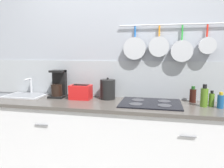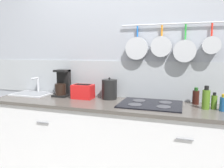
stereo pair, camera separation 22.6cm
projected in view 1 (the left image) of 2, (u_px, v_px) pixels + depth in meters
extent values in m
cube|color=#999EA8|center=(122.00, 63.00, 2.55)|extent=(7.20, 0.06, 2.60)
cube|color=#9EA3A8|center=(122.00, 79.00, 2.57)|extent=(7.20, 0.07, 0.43)
cylinder|color=#B7BABF|center=(180.00, 24.00, 2.30)|extent=(1.29, 0.02, 0.02)
cylinder|color=#1959B2|center=(135.00, 32.00, 2.42)|extent=(0.02, 0.02, 0.12)
cylinder|color=#B7BABF|center=(135.00, 48.00, 2.42)|extent=(0.25, 0.05, 0.25)
cylinder|color=orange|center=(159.00, 31.00, 2.36)|extent=(0.02, 0.02, 0.12)
cylinder|color=#B7BABF|center=(159.00, 47.00, 2.36)|extent=(0.22, 0.04, 0.22)
cylinder|color=green|center=(182.00, 33.00, 2.31)|extent=(0.02, 0.02, 0.16)
cylinder|color=#B7BABF|center=(182.00, 51.00, 2.31)|extent=(0.23, 0.06, 0.23)
cylinder|color=red|center=(207.00, 31.00, 2.25)|extent=(0.02, 0.02, 0.13)
cylinder|color=#B7BABF|center=(207.00, 46.00, 2.24)|extent=(0.17, 0.07, 0.17)
cube|color=silver|center=(116.00, 145.00, 2.34)|extent=(2.78, 0.57, 0.86)
cylinder|color=slate|center=(41.00, 125.00, 2.17)|extent=(0.14, 0.01, 0.01)
cylinder|color=slate|center=(188.00, 136.00, 1.87)|extent=(0.14, 0.01, 0.01)
cube|color=#4C4742|center=(116.00, 105.00, 2.28)|extent=(2.82, 0.61, 0.03)
cube|color=#B7BABF|center=(26.00, 96.00, 2.64)|extent=(0.46, 0.33, 0.01)
cube|color=slate|center=(26.00, 95.00, 2.64)|extent=(0.39, 0.26, 0.00)
cylinder|color=#B7BABF|center=(31.00, 86.00, 2.74)|extent=(0.03, 0.03, 0.21)
cylinder|color=#B7BABF|center=(28.00, 79.00, 2.67)|extent=(0.02, 0.13, 0.02)
cube|color=black|center=(58.00, 96.00, 2.57)|extent=(0.18, 0.18, 0.02)
cube|color=black|center=(60.00, 83.00, 2.60)|extent=(0.16, 0.06, 0.32)
cylinder|color=black|center=(57.00, 90.00, 2.54)|extent=(0.13, 0.13, 0.13)
cube|color=black|center=(58.00, 71.00, 2.54)|extent=(0.16, 0.14, 0.02)
cube|color=red|center=(81.00, 92.00, 2.46)|extent=(0.24, 0.16, 0.16)
cube|color=black|center=(80.00, 85.00, 2.42)|extent=(0.18, 0.03, 0.00)
cube|color=black|center=(81.00, 85.00, 2.48)|extent=(0.18, 0.03, 0.00)
cube|color=black|center=(70.00, 89.00, 2.49)|extent=(0.02, 0.02, 0.02)
cylinder|color=black|center=(108.00, 89.00, 2.46)|extent=(0.17, 0.17, 0.22)
sphere|color=black|center=(108.00, 78.00, 2.45)|extent=(0.02, 0.02, 0.02)
cube|color=black|center=(150.00, 103.00, 2.25)|extent=(0.62, 0.48, 0.01)
cylinder|color=#38383D|center=(136.00, 104.00, 2.18)|extent=(0.13, 0.13, 0.00)
cylinder|color=#38383D|center=(164.00, 105.00, 2.12)|extent=(0.13, 0.13, 0.00)
cylinder|color=#38383D|center=(138.00, 100.00, 2.37)|extent=(0.13, 0.13, 0.00)
cylinder|color=#38383D|center=(164.00, 101.00, 2.31)|extent=(0.13, 0.13, 0.00)
cylinder|color=#33140F|center=(193.00, 96.00, 2.30)|extent=(0.07, 0.07, 0.14)
cylinder|color=#194C19|center=(193.00, 88.00, 2.29)|extent=(0.04, 0.04, 0.03)
cylinder|color=#4C721E|center=(204.00, 98.00, 2.11)|extent=(0.07, 0.07, 0.18)
cylinder|color=black|center=(205.00, 86.00, 2.10)|extent=(0.04, 0.04, 0.04)
cylinder|color=#4C721E|center=(212.00, 100.00, 2.13)|extent=(0.05, 0.05, 0.13)
cylinder|color=black|center=(212.00, 92.00, 2.11)|extent=(0.03, 0.03, 0.03)
cylinder|color=navy|center=(221.00, 102.00, 2.06)|extent=(0.06, 0.06, 0.13)
cylinder|color=#B28C19|center=(221.00, 94.00, 2.05)|extent=(0.03, 0.03, 0.03)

